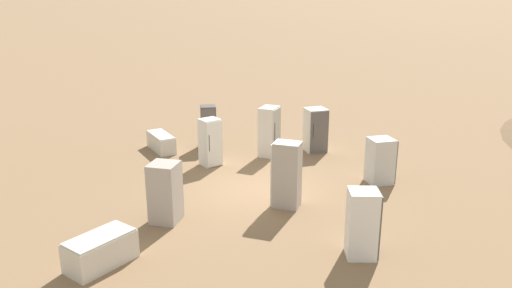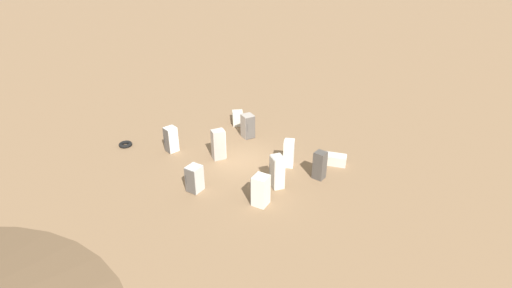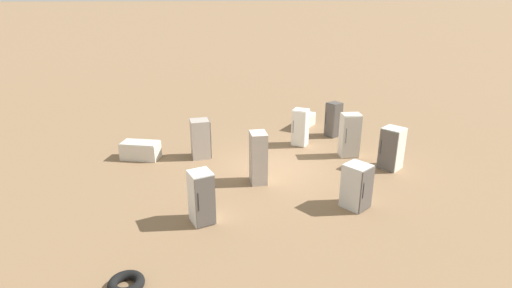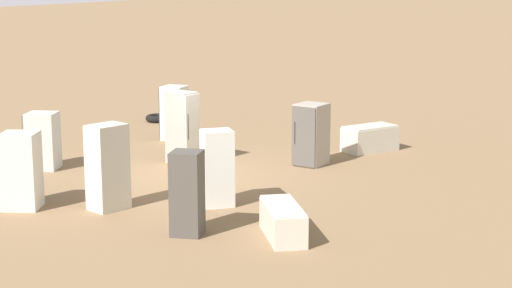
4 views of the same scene
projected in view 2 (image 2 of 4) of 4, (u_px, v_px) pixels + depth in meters
The scene contains 12 objects.
ground_plane at pixel (241, 160), 24.80m from camera, with size 1000.00×1000.00×0.00m, color #846647.
discarded_fridge_0 at pixel (332, 159), 24.25m from camera, with size 1.61×1.63×0.66m.
discarded_fridge_1 at pixel (238, 118), 29.63m from camera, with size 1.74×1.30×0.74m.
discarded_fridge_2 at pixel (320, 165), 22.62m from camera, with size 0.81×0.79×1.68m.
discarded_fridge_3 at pixel (261, 190), 20.40m from camera, with size 1.06×1.05×1.68m.
discarded_fridge_4 at pixel (248, 126), 27.27m from camera, with size 0.83×0.76×1.65m.
discarded_fridge_5 at pixel (171, 139), 25.51m from camera, with size 0.79×0.85×1.66m.
discarded_fridge_6 at pixel (289, 153), 23.84m from camera, with size 0.88×0.88×1.70m.
discarded_fridge_7 at pixel (277, 172), 21.81m from camera, with size 0.85×0.72×1.88m.
discarded_fridge_8 at pixel (218, 144), 24.58m from camera, with size 0.61×0.82×1.94m.
discarded_fridge_9 at pixel (194, 179), 21.56m from camera, with size 1.00×1.03×1.49m.
scrap_tire at pixel (125, 144), 26.42m from camera, with size 0.87×0.87×0.23m.
Camera 2 is at (19.50, -9.05, 12.43)m, focal length 28.00 mm.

